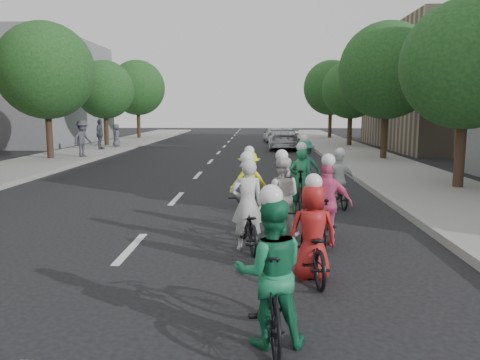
# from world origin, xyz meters

# --- Properties ---
(ground) EXTENTS (120.00, 120.00, 0.00)m
(ground) POSITION_xyz_m (0.00, 0.00, 0.00)
(ground) COLOR black
(ground) RESTS_ON ground
(sidewalk_left) EXTENTS (4.00, 80.00, 0.15)m
(sidewalk_left) POSITION_xyz_m (-8.00, 10.00, 0.07)
(sidewalk_left) COLOR gray
(sidewalk_left) RESTS_ON ground
(curb_left) EXTENTS (0.18, 80.00, 0.18)m
(curb_left) POSITION_xyz_m (-6.05, 10.00, 0.09)
(curb_left) COLOR #999993
(curb_left) RESTS_ON ground
(sidewalk_right) EXTENTS (4.00, 80.00, 0.15)m
(sidewalk_right) POSITION_xyz_m (8.00, 10.00, 0.07)
(sidewalk_right) COLOR gray
(sidewalk_right) RESTS_ON ground
(curb_right) EXTENTS (0.18, 80.00, 0.18)m
(curb_right) POSITION_xyz_m (6.05, 10.00, 0.09)
(curb_right) COLOR #999993
(curb_right) RESTS_ON ground
(bldg_sw) EXTENTS (10.00, 14.00, 8.00)m
(bldg_sw) POSITION_xyz_m (-16.00, 28.00, 4.00)
(bldg_sw) COLOR slate
(bldg_sw) RESTS_ON ground
(bldg_se) EXTENTS (10.00, 14.00, 8.00)m
(bldg_se) POSITION_xyz_m (16.00, 24.00, 4.00)
(bldg_se) COLOR gray
(bldg_se) RESTS_ON ground
(tree_l_3) EXTENTS (4.80, 4.80, 6.93)m
(tree_l_3) POSITION_xyz_m (-8.20, 15.00, 4.52)
(tree_l_3) COLOR black
(tree_l_3) RESTS_ON ground
(tree_l_4) EXTENTS (4.00, 4.00, 5.97)m
(tree_l_4) POSITION_xyz_m (-8.20, 24.00, 3.96)
(tree_l_4) COLOR black
(tree_l_4) RESTS_ON ground
(tree_l_5) EXTENTS (4.80, 4.80, 6.93)m
(tree_l_5) POSITION_xyz_m (-8.20, 33.00, 4.52)
(tree_l_5) COLOR black
(tree_l_5) RESTS_ON ground
(tree_r_0) EXTENTS (4.00, 4.00, 5.97)m
(tree_r_0) POSITION_xyz_m (8.80, 6.60, 3.96)
(tree_r_0) COLOR black
(tree_r_0) RESTS_ON ground
(tree_r_1) EXTENTS (4.80, 4.80, 6.93)m
(tree_r_1) POSITION_xyz_m (8.80, 15.60, 4.52)
(tree_r_1) COLOR black
(tree_r_1) RESTS_ON ground
(tree_r_2) EXTENTS (4.00, 4.00, 5.97)m
(tree_r_2) POSITION_xyz_m (8.80, 24.60, 3.96)
(tree_r_2) COLOR black
(tree_r_2) RESTS_ON ground
(tree_r_3) EXTENTS (4.80, 4.80, 6.93)m
(tree_r_3) POSITION_xyz_m (8.80, 33.60, 4.52)
(tree_r_3) COLOR black
(tree_r_3) RESTS_ON ground
(cyclist_0) EXTENTS (0.92, 1.80, 1.85)m
(cyclist_0) POSITION_xyz_m (2.19, 0.12, 0.59)
(cyclist_0) COLOR black
(cyclist_0) RESTS_ON ground
(cyclist_1) EXTENTS (0.85, 1.84, 1.80)m
(cyclist_1) POSITION_xyz_m (2.53, -3.46, 0.68)
(cyclist_1) COLOR black
(cyclist_1) RESTS_ON ground
(cyclist_2) EXTENTS (1.04, 1.59, 1.69)m
(cyclist_2) POSITION_xyz_m (2.17, 3.43, 0.62)
(cyclist_2) COLOR black
(cyclist_2) RESTS_ON ground
(cyclist_3) EXTENTS (1.00, 1.60, 1.77)m
(cyclist_3) POSITION_xyz_m (3.72, 0.45, 0.65)
(cyclist_3) COLOR black
(cyclist_3) RESTS_ON ground
(cyclist_4) EXTENTS (0.77, 1.83, 1.65)m
(cyclist_4) POSITION_xyz_m (3.22, -1.42, 0.57)
(cyclist_4) COLOR black
(cyclist_4) RESTS_ON ground
(cyclist_5) EXTENTS (0.70, 1.88, 1.79)m
(cyclist_5) POSITION_xyz_m (3.49, 3.44, 0.64)
(cyclist_5) COLOR black
(cyclist_5) RESTS_ON ground
(cyclist_6) EXTENTS (0.89, 1.64, 1.79)m
(cyclist_6) POSITION_xyz_m (2.87, 1.11, 0.64)
(cyclist_6) COLOR black
(cyclist_6) RESTS_ON ground
(cyclist_7) EXTENTS (1.16, 1.59, 1.86)m
(cyclist_7) POSITION_xyz_m (3.79, 5.69, 0.73)
(cyclist_7) COLOR black
(cyclist_7) RESTS_ON ground
(cyclist_8) EXTENTS (0.89, 1.57, 1.60)m
(cyclist_8) POSITION_xyz_m (4.56, 4.01, 0.55)
(cyclist_8) COLOR black
(cyclist_8) RESTS_ON ground
(follow_car_lead) EXTENTS (2.19, 5.03, 1.44)m
(follow_car_lead) POSITION_xyz_m (4.12, 22.66, 0.72)
(follow_car_lead) COLOR silver
(follow_car_lead) RESTS_ON ground
(follow_car_trail) EXTENTS (1.69, 3.68, 1.22)m
(follow_car_trail) POSITION_xyz_m (3.66, 29.71, 0.61)
(follow_car_trail) COLOR silver
(follow_car_trail) RESTS_ON ground
(spectator_0) EXTENTS (1.10, 1.41, 1.91)m
(spectator_0) POSITION_xyz_m (-6.78, 15.72, 1.10)
(spectator_0) COLOR #44444F
(spectator_0) RESTS_ON sidewalk_left
(spectator_1) EXTENTS (0.51, 1.13, 1.90)m
(spectator_1) POSITION_xyz_m (-7.45, 20.45, 1.10)
(spectator_1) COLOR #50505D
(spectator_1) RESTS_ON sidewalk_left
(spectator_2) EXTENTS (0.68, 0.86, 1.52)m
(spectator_2) POSITION_xyz_m (-7.01, 22.35, 0.91)
(spectator_2) COLOR #4D4C59
(spectator_2) RESTS_ON sidewalk_left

